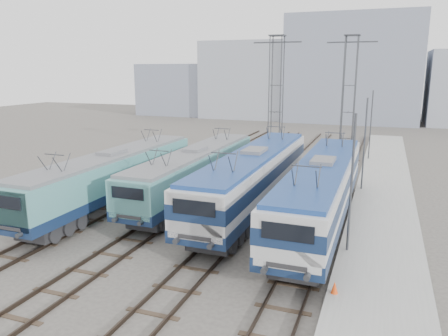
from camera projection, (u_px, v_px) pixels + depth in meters
ground at (172, 247)px, 22.58m from camera, size 160.00×160.00×0.00m
platform at (383, 218)px, 26.42m from camera, size 4.00×70.00×0.30m
locomotive_far_left at (111, 175)px, 28.65m from camera, size 2.78×17.54×3.30m
locomotive_center_left at (194, 170)px, 30.17m from camera, size 2.72×17.16×3.23m
locomotive_center_right at (253, 175)px, 27.81m from camera, size 2.98×18.83×3.54m
locomotive_far_right at (321, 187)px, 24.90m from camera, size 2.95×18.67×3.51m
catenary_tower_west at (276, 94)px, 41.24m from camera, size 4.50×1.20×12.00m
catenary_tower_east at (349, 95)px, 40.87m from camera, size 4.50×1.20×12.00m
mast_front at (351, 187)px, 20.73m from camera, size 0.12×0.12×7.00m
mast_mid at (364, 146)px, 31.71m from camera, size 0.12×0.12×7.00m
mast_rear at (371, 127)px, 42.69m from camera, size 0.12×0.12×7.00m
safety_cone at (335, 287)px, 17.23m from camera, size 0.29×0.29×0.50m
building_west at (254, 80)px, 82.49m from camera, size 18.00×12.00×14.00m
building_center at (353, 69)px, 75.96m from camera, size 22.00×14.00×18.00m
building_far_west at (178, 89)px, 88.34m from camera, size 14.00×10.00×10.00m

